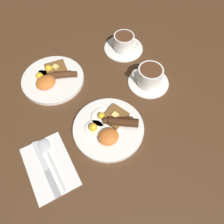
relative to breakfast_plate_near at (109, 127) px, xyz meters
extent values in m
plane|color=#4C301C|center=(0.00, 0.00, -0.01)|extent=(3.00, 3.00, 0.00)
cylinder|color=white|center=(0.00, 0.00, -0.01)|extent=(0.24, 0.24, 0.01)
cylinder|color=white|center=(-0.05, 0.02, 0.00)|extent=(0.06, 0.06, 0.01)
sphere|color=yellow|center=(-0.05, 0.02, 0.01)|extent=(0.03, 0.03, 0.03)
cylinder|color=white|center=(-0.01, 0.04, 0.00)|extent=(0.07, 0.07, 0.01)
sphere|color=yellow|center=(-0.01, 0.05, 0.01)|extent=(0.02, 0.02, 0.02)
ellipsoid|color=orange|center=(-0.02, -0.04, 0.02)|extent=(0.07, 0.06, 0.03)
cylinder|color=#3C200E|center=(0.05, -0.02, 0.02)|extent=(0.10, 0.08, 0.03)
cylinder|color=#3E210F|center=(0.03, 0.01, 0.01)|extent=(0.10, 0.07, 0.02)
cube|color=brown|center=(0.04, 0.02, 0.01)|extent=(0.09, 0.09, 0.01)
cube|color=#F4E072|center=(0.04, 0.02, 0.02)|extent=(0.02, 0.02, 0.01)
cylinder|color=white|center=(-0.07, 0.30, -0.01)|extent=(0.24, 0.24, 0.01)
cylinder|color=white|center=(-0.11, 0.33, 0.00)|extent=(0.06, 0.06, 0.01)
sphere|color=yellow|center=(-0.11, 0.32, 0.01)|extent=(0.03, 0.03, 0.03)
cylinder|color=white|center=(-0.07, 0.34, 0.00)|extent=(0.08, 0.08, 0.01)
sphere|color=yellow|center=(-0.07, 0.34, 0.01)|extent=(0.03, 0.03, 0.03)
ellipsoid|color=orange|center=(-0.10, 0.28, 0.02)|extent=(0.07, 0.07, 0.03)
cylinder|color=#482614|center=(-0.02, 0.28, 0.01)|extent=(0.09, 0.07, 0.02)
cylinder|color=#482615|center=(-0.04, 0.29, 0.01)|extent=(0.09, 0.06, 0.03)
cube|color=brown|center=(-0.04, 0.33, 0.01)|extent=(0.09, 0.08, 0.01)
cube|color=#F4E072|center=(-0.04, 0.33, 0.02)|extent=(0.03, 0.03, 0.01)
cylinder|color=white|center=(0.24, 0.09, -0.01)|extent=(0.16, 0.16, 0.01)
cylinder|color=white|center=(0.24, 0.09, 0.03)|extent=(0.09, 0.09, 0.07)
cylinder|color=#56331E|center=(0.24, 0.09, 0.06)|extent=(0.08, 0.08, 0.00)
torus|color=white|center=(0.20, 0.12, 0.03)|extent=(0.04, 0.04, 0.04)
cylinder|color=white|center=(0.26, 0.30, -0.01)|extent=(0.17, 0.17, 0.01)
cylinder|color=white|center=(0.26, 0.30, 0.03)|extent=(0.09, 0.09, 0.06)
cylinder|color=#56331E|center=(0.26, 0.30, 0.05)|extent=(0.08, 0.08, 0.00)
torus|color=white|center=(0.29, 0.27, 0.03)|extent=(0.03, 0.04, 0.04)
cube|color=white|center=(-0.23, -0.01, -0.01)|extent=(0.15, 0.21, 0.01)
cube|color=silver|center=(-0.24, 0.03, -0.01)|extent=(0.02, 0.11, 0.00)
cube|color=#9E9EA3|center=(-0.24, -0.07, -0.01)|extent=(0.02, 0.09, 0.01)
ellipsoid|color=silver|center=(-0.21, 0.06, 0.00)|extent=(0.04, 0.05, 0.01)
cube|color=silver|center=(-0.21, -0.04, -0.01)|extent=(0.01, 0.14, 0.00)
camera|label=1|loc=(-0.18, -0.30, 0.65)|focal=35.00mm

